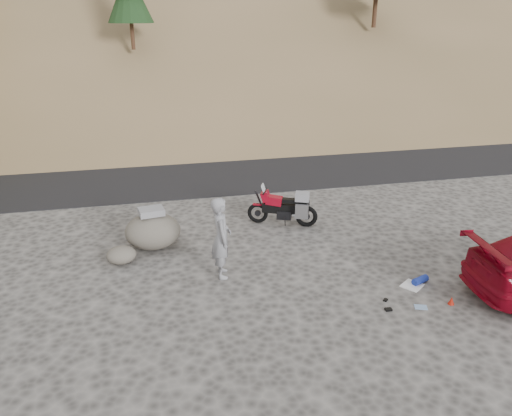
{
  "coord_description": "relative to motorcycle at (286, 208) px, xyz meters",
  "views": [
    {
      "loc": [
        -3.82,
        -10.01,
        5.73
      ],
      "look_at": [
        -1.15,
        1.76,
        1.0
      ],
      "focal_mm": 35.0,
      "sensor_mm": 36.0,
      "label": 1
    }
  ],
  "objects": [
    {
      "name": "gear_glove_a",
      "position": [
        0.85,
        -4.79,
        -0.5
      ],
      "size": [
        0.14,
        0.11,
        0.04
      ],
      "primitive_type": "cube",
      "rotation": [
        0.0,
        0.0,
        -0.03
      ],
      "color": "black",
      "rests_on": "ground"
    },
    {
      "name": "gear_funnel",
      "position": [
        2.25,
        -4.87,
        -0.43
      ],
      "size": [
        0.13,
        0.13,
        0.17
      ],
      "primitive_type": "cone",
      "rotation": [
        0.0,
        0.0,
        -0.0
      ],
      "color": "#B31B0B",
      "rests_on": "ground"
    },
    {
      "name": "man",
      "position": [
        -2.26,
        -2.55,
        -0.52
      ],
      "size": [
        0.49,
        0.72,
        1.93
      ],
      "primitive_type": "imported",
      "rotation": [
        0.0,
        0.0,
        1.53
      ],
      "color": "gray",
      "rests_on": "ground"
    },
    {
      "name": "motorcycle",
      "position": [
        0.0,
        0.0,
        0.0
      ],
      "size": [
        1.92,
        1.04,
        1.21
      ],
      "rotation": [
        0.0,
        0.0,
        -0.4
      ],
      "color": "black",
      "rests_on": "ground"
    },
    {
      "name": "ground",
      "position": [
        0.05,
        -2.77,
        -0.52
      ],
      "size": [
        140.0,
        140.0,
        0.0
      ],
      "primitive_type": "plane",
      "color": "#3D3B38",
      "rests_on": "ground"
    },
    {
      "name": "small_rock",
      "position": [
        -4.57,
        -1.4,
        -0.3
      ],
      "size": [
        0.74,
        0.67,
        0.43
      ],
      "rotation": [
        0.0,
        0.0,
        -0.04
      ],
      "color": "#504B45",
      "rests_on": "ground"
    },
    {
      "name": "gear_white_cloth",
      "position": [
        1.84,
        -3.99,
        -0.51
      ],
      "size": [
        0.61,
        0.6,
        0.02
      ],
      "primitive_type": "cube",
      "rotation": [
        0.0,
        0.0,
        0.62
      ],
      "color": "white",
      "rests_on": "ground"
    },
    {
      "name": "gear_blue_mat",
      "position": [
        2.06,
        -3.93,
        -0.44
      ],
      "size": [
        0.45,
        0.31,
        0.17
      ],
      "primitive_type": "cylinder",
      "rotation": [
        0.0,
        1.57,
        0.39
      ],
      "color": "#192D99",
      "rests_on": "ground"
    },
    {
      "name": "road",
      "position": [
        0.05,
        6.23,
        -0.52
      ],
      "size": [
        120.0,
        7.0,
        0.05
      ],
      "primitive_type": "cube",
      "color": "black",
      "rests_on": "ground"
    },
    {
      "name": "gear_blue_cloth",
      "position": [
        1.57,
        -4.84,
        -0.51
      ],
      "size": [
        0.31,
        0.27,
        0.01
      ],
      "primitive_type": "cube",
      "rotation": [
        0.0,
        0.0,
        -0.36
      ],
      "color": "#809FC7",
      "rests_on": "ground"
    },
    {
      "name": "boulder",
      "position": [
        -3.77,
        -0.7,
        -0.03
      ],
      "size": [
        1.48,
        1.28,
        1.11
      ],
      "rotation": [
        0.0,
        0.0,
        -0.04
      ],
      "color": "#504B45",
      "rests_on": "ground"
    },
    {
      "name": "gear_glove_b",
      "position": [
        0.96,
        -4.44,
        -0.5
      ],
      "size": [
        0.13,
        0.13,
        0.04
      ],
      "primitive_type": "cube",
      "rotation": [
        0.0,
        0.0,
        0.72
      ],
      "color": "black",
      "rests_on": "ground"
    }
  ]
}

